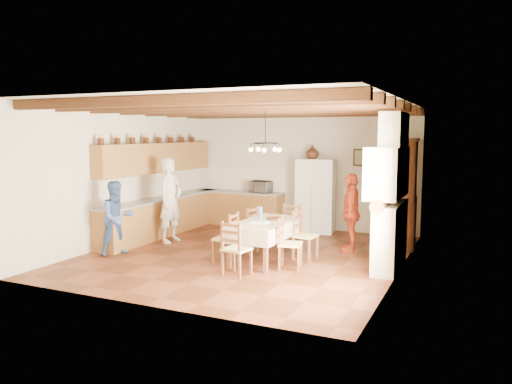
# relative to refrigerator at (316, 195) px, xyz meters

# --- Properties ---
(floor) EXTENTS (6.00, 6.50, 0.02)m
(floor) POSITION_rel_refrigerator_xyz_m (-0.55, -2.91, -0.92)
(floor) COLOR #4C2412
(floor) RESTS_ON ground
(ceiling) EXTENTS (6.00, 6.50, 0.02)m
(ceiling) POSITION_rel_refrigerator_xyz_m (-0.55, -2.91, 2.10)
(ceiling) COLOR white
(ceiling) RESTS_ON ground
(wall_back) EXTENTS (6.00, 0.02, 3.00)m
(wall_back) POSITION_rel_refrigerator_xyz_m (-0.55, 0.35, 0.59)
(wall_back) COLOR beige
(wall_back) RESTS_ON ground
(wall_front) EXTENTS (6.00, 0.02, 3.00)m
(wall_front) POSITION_rel_refrigerator_xyz_m (-0.55, -6.17, 0.59)
(wall_front) COLOR beige
(wall_front) RESTS_ON ground
(wall_left) EXTENTS (0.02, 6.50, 3.00)m
(wall_left) POSITION_rel_refrigerator_xyz_m (-3.56, -2.91, 0.59)
(wall_left) COLOR beige
(wall_left) RESTS_ON ground
(wall_right) EXTENTS (0.02, 6.50, 3.00)m
(wall_right) POSITION_rel_refrigerator_xyz_m (2.46, -2.91, 0.59)
(wall_right) COLOR beige
(wall_right) RESTS_ON ground
(ceiling_beams) EXTENTS (6.00, 6.30, 0.16)m
(ceiling_beams) POSITION_rel_refrigerator_xyz_m (-0.55, -2.91, 2.00)
(ceiling_beams) COLOR #3C1B0C
(ceiling_beams) RESTS_ON ground
(lower_cabinets_left) EXTENTS (0.60, 4.30, 0.86)m
(lower_cabinets_left) POSITION_rel_refrigerator_xyz_m (-3.25, -1.86, -0.48)
(lower_cabinets_left) COLOR brown
(lower_cabinets_left) RESTS_ON ground
(lower_cabinets_back) EXTENTS (2.30, 0.60, 0.86)m
(lower_cabinets_back) POSITION_rel_refrigerator_xyz_m (-2.10, 0.04, -0.48)
(lower_cabinets_back) COLOR brown
(lower_cabinets_back) RESTS_ON ground
(countertop_left) EXTENTS (0.62, 4.30, 0.04)m
(countertop_left) POSITION_rel_refrigerator_xyz_m (-3.25, -1.86, -0.03)
(countertop_left) COLOR slate
(countertop_left) RESTS_ON lower_cabinets_left
(countertop_back) EXTENTS (2.34, 0.62, 0.04)m
(countertop_back) POSITION_rel_refrigerator_xyz_m (-2.10, 0.04, -0.03)
(countertop_back) COLOR slate
(countertop_back) RESTS_ON lower_cabinets_back
(backsplash_left) EXTENTS (0.03, 4.30, 0.60)m
(backsplash_left) POSITION_rel_refrigerator_xyz_m (-3.54, -1.86, 0.29)
(backsplash_left) COLOR silver
(backsplash_left) RESTS_ON ground
(backsplash_back) EXTENTS (2.30, 0.03, 0.60)m
(backsplash_back) POSITION_rel_refrigerator_xyz_m (-2.10, 0.33, 0.29)
(backsplash_back) COLOR silver
(backsplash_back) RESTS_ON ground
(upper_cabinets) EXTENTS (0.35, 4.20, 0.70)m
(upper_cabinets) POSITION_rel_refrigerator_xyz_m (-3.38, -1.86, 0.94)
(upper_cabinets) COLOR brown
(upper_cabinets) RESTS_ON ground
(fireplace) EXTENTS (0.56, 1.60, 2.80)m
(fireplace) POSITION_rel_refrigerator_xyz_m (2.17, -2.71, 0.49)
(fireplace) COLOR beige
(fireplace) RESTS_ON ground
(wall_picture) EXTENTS (0.34, 0.03, 0.42)m
(wall_picture) POSITION_rel_refrigerator_xyz_m (1.00, 0.32, 0.94)
(wall_picture) COLOR black
(wall_picture) RESTS_ON ground
(refrigerator) EXTENTS (0.98, 0.84, 1.81)m
(refrigerator) POSITION_rel_refrigerator_xyz_m (0.00, 0.00, 0.00)
(refrigerator) COLOR white
(refrigerator) RESTS_ON floor
(hutch) EXTENTS (0.65, 1.32, 2.33)m
(hutch) POSITION_rel_refrigerator_xyz_m (2.20, -0.74, 0.26)
(hutch) COLOR #3A180C
(hutch) RESTS_ON floor
(dining_table) EXTENTS (0.92, 1.76, 0.77)m
(dining_table) POSITION_rel_refrigerator_xyz_m (-0.01, -3.15, -0.22)
(dining_table) COLOR beige
(dining_table) RESTS_ON floor
(chandelier) EXTENTS (0.47, 0.47, 0.03)m
(chandelier) POSITION_rel_refrigerator_xyz_m (-0.01, -3.15, 1.34)
(chandelier) COLOR black
(chandelier) RESTS_ON ground
(chair_left_near) EXTENTS (0.41, 0.43, 0.96)m
(chair_left_near) POSITION_rel_refrigerator_xyz_m (-0.64, -3.57, -0.43)
(chair_left_near) COLOR brown
(chair_left_near) RESTS_ON floor
(chair_left_far) EXTENTS (0.45, 0.47, 0.96)m
(chair_left_far) POSITION_rel_refrigerator_xyz_m (-0.63, -2.72, -0.43)
(chair_left_far) COLOR brown
(chair_left_far) RESTS_ON floor
(chair_right_near) EXTENTS (0.48, 0.50, 0.96)m
(chair_right_near) POSITION_rel_refrigerator_xyz_m (0.64, -3.51, -0.43)
(chair_right_near) COLOR brown
(chair_right_near) RESTS_ON floor
(chair_right_far) EXTENTS (0.45, 0.46, 0.96)m
(chair_right_far) POSITION_rel_refrigerator_xyz_m (0.65, -2.72, -0.43)
(chair_right_far) COLOR brown
(chair_right_far) RESTS_ON floor
(chair_end_near) EXTENTS (0.48, 0.46, 0.96)m
(chair_end_near) POSITION_rel_refrigerator_xyz_m (-0.06, -4.27, -0.43)
(chair_end_near) COLOR brown
(chair_end_near) RESTS_ON floor
(chair_end_far) EXTENTS (0.46, 0.44, 0.96)m
(chair_end_far) POSITION_rel_refrigerator_xyz_m (0.06, -2.10, -0.43)
(chair_end_far) COLOR brown
(chair_end_far) RESTS_ON floor
(person_man) EXTENTS (0.47, 0.70, 1.90)m
(person_man) POSITION_rel_refrigerator_xyz_m (-2.60, -2.49, 0.05)
(person_man) COLOR beige
(person_man) RESTS_ON floor
(person_woman_blue) EXTENTS (0.80, 0.89, 1.49)m
(person_woman_blue) POSITION_rel_refrigerator_xyz_m (-2.92, -3.91, -0.16)
(person_woman_blue) COLOR #395B98
(person_woman_blue) RESTS_ON floor
(person_woman_red) EXTENTS (0.55, 1.00, 1.63)m
(person_woman_red) POSITION_rel_refrigerator_xyz_m (1.30, -1.72, -0.09)
(person_woman_red) COLOR #B83B1D
(person_woman_red) RESTS_ON floor
(microwave) EXTENTS (0.57, 0.41, 0.30)m
(microwave) POSITION_rel_refrigerator_xyz_m (-1.52, 0.04, 0.14)
(microwave) COLOR silver
(microwave) RESTS_ON countertop_back
(fridge_vase) EXTENTS (0.36, 0.36, 0.34)m
(fridge_vase) POSITION_rel_refrigerator_xyz_m (-0.12, 0.00, 1.07)
(fridge_vase) COLOR #3A180C
(fridge_vase) RESTS_ON refrigerator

